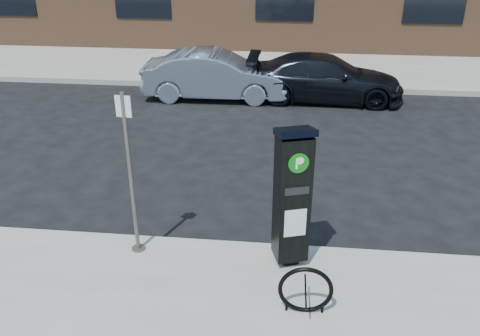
# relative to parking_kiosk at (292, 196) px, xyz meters

# --- Properties ---
(ground) EXTENTS (120.00, 120.00, 0.00)m
(ground) POSITION_rel_parking_kiosk_xyz_m (-0.47, 0.35, -1.19)
(ground) COLOR black
(ground) RESTS_ON ground
(sidewalk_far) EXTENTS (60.00, 12.00, 0.15)m
(sidewalk_far) POSITION_rel_parking_kiosk_xyz_m (-0.47, 14.35, -1.12)
(sidewalk_far) COLOR gray
(sidewalk_far) RESTS_ON ground
(curb_near) EXTENTS (60.00, 0.12, 0.16)m
(curb_near) POSITION_rel_parking_kiosk_xyz_m (-0.47, 0.33, -1.12)
(curb_near) COLOR #9E9B93
(curb_near) RESTS_ON ground
(curb_far) EXTENTS (60.00, 0.12, 0.16)m
(curb_far) POSITION_rel_parking_kiosk_xyz_m (-0.47, 8.37, -1.12)
(curb_far) COLOR #9E9B93
(curb_far) RESTS_ON ground
(parking_kiosk) EXTENTS (0.57, 0.53, 2.03)m
(parking_kiosk) POSITION_rel_parking_kiosk_xyz_m (0.00, 0.00, 0.00)
(parking_kiosk) COLOR black
(parking_kiosk) RESTS_ON sidewalk_near
(sign_pole) EXTENTS (0.21, 0.19, 2.37)m
(sign_pole) POSITION_rel_parking_kiosk_xyz_m (-2.18, 0.05, 0.14)
(sign_pole) COLOR #544F4A
(sign_pole) RESTS_ON sidewalk_near
(bike_rack) EXTENTS (0.66, 0.06, 0.66)m
(bike_rack) POSITION_rel_parking_kiosk_xyz_m (0.21, -1.00, -0.72)
(bike_rack) COLOR black
(bike_rack) RESTS_ON sidewalk_near
(car_silver) EXTENTS (3.93, 1.46, 1.29)m
(car_silver) POSITION_rel_parking_kiosk_xyz_m (-2.17, 7.48, -0.55)
(car_silver) COLOR #8F9EB6
(car_silver) RESTS_ON ground
(car_dark) EXTENTS (4.19, 1.76, 1.21)m
(car_dark) POSITION_rel_parking_kiosk_xyz_m (0.79, 7.65, -0.59)
(car_dark) COLOR black
(car_dark) RESTS_ON ground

